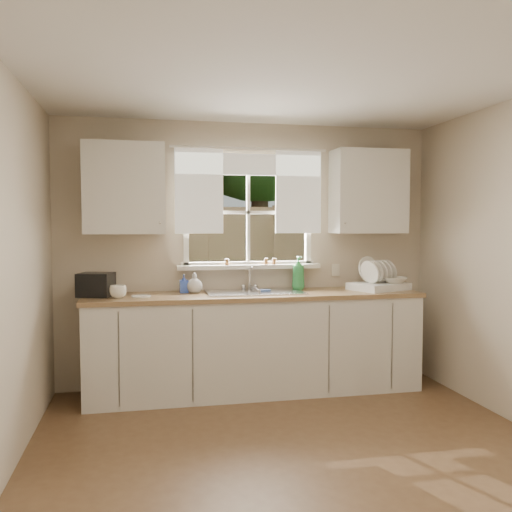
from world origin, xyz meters
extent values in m
plane|color=brown|center=(0.00, 0.00, 0.00)|extent=(4.00, 4.00, 0.00)
cube|color=beige|center=(0.00, 2.00, 0.57)|extent=(3.60, 0.02, 1.15)
cube|color=beige|center=(0.00, 2.00, 2.33)|extent=(3.60, 0.02, 0.35)
cube|color=beige|center=(-1.20, 2.00, 1.65)|extent=(1.20, 0.02, 1.00)
cube|color=beige|center=(1.20, 2.00, 1.65)|extent=(1.20, 0.02, 1.00)
cube|color=silver|center=(0.00, 0.00, 2.50)|extent=(3.60, 4.00, 0.02)
cube|color=white|center=(0.00, 2.02, 1.15)|extent=(1.30, 0.06, 0.05)
cube|color=white|center=(0.00, 2.02, 2.15)|extent=(1.30, 0.06, 0.05)
cube|color=white|center=(-0.60, 2.02, 1.65)|extent=(0.05, 0.06, 1.05)
cube|color=white|center=(0.60, 2.02, 1.65)|extent=(0.05, 0.06, 1.05)
cube|color=white|center=(0.00, 2.02, 1.65)|extent=(0.03, 0.04, 1.00)
cube|color=white|center=(0.00, 2.02, 1.65)|extent=(1.20, 0.04, 0.03)
cube|color=white|center=(0.00, 1.96, 1.13)|extent=(1.38, 0.14, 0.04)
cylinder|color=white|center=(0.00, 1.94, 2.25)|extent=(1.50, 0.02, 0.02)
cube|color=white|center=(-0.48, 1.95, 1.85)|extent=(0.45, 0.02, 0.80)
cube|color=white|center=(0.48, 1.95, 1.85)|extent=(0.45, 0.02, 0.80)
cube|color=white|center=(0.00, 1.95, 2.10)|extent=(1.40, 0.02, 0.20)
cube|color=silver|center=(0.00, 1.68, 0.43)|extent=(3.00, 0.62, 0.87)
cube|color=olive|center=(0.00, 1.68, 0.89)|extent=(3.04, 0.65, 0.04)
cube|color=silver|center=(-1.15, 1.82, 1.85)|extent=(0.70, 0.33, 0.80)
cube|color=silver|center=(1.15, 1.82, 1.85)|extent=(0.70, 0.33, 0.80)
cube|color=beige|center=(0.88, 1.99, 1.08)|extent=(0.08, 0.01, 0.12)
cylinder|color=brown|center=(-0.22, 1.94, 1.18)|extent=(0.04, 0.04, 0.06)
cylinder|color=brown|center=(0.16, 1.94, 1.18)|extent=(0.04, 0.04, 0.06)
cylinder|color=brown|center=(0.24, 1.94, 1.18)|extent=(0.04, 0.04, 0.06)
cube|color=#335421|center=(0.00, 7.00, -0.02)|extent=(20.00, 10.00, 0.02)
cube|color=#917450|center=(0.00, 5.00, 0.90)|extent=(8.00, 0.10, 1.80)
cube|color=#5D1316|center=(-1.20, 8.50, 1.10)|extent=(3.00, 3.00, 2.20)
cube|color=black|center=(-1.20, 8.50, 2.35)|extent=(3.20, 3.20, 0.30)
cylinder|color=#423021|center=(1.40, 8.00, 1.60)|extent=(0.36, 0.36, 3.20)
sphere|color=#214716|center=(1.40, 8.00, 4.00)|extent=(4.00, 4.00, 4.00)
sphere|color=#214716|center=(0.30, 9.50, 4.50)|extent=(3.20, 3.20, 3.20)
cube|color=#B7B7BC|center=(0.00, 1.71, 0.83)|extent=(0.84, 0.46, 0.18)
cube|color=#B7B7BC|center=(0.00, 1.71, 0.92)|extent=(0.88, 0.50, 0.01)
cube|color=#B7B7BC|center=(0.00, 1.71, 0.89)|extent=(0.02, 0.41, 0.14)
cylinder|color=silver|center=(0.00, 1.96, 1.02)|extent=(0.03, 0.03, 0.22)
cylinder|color=silver|center=(0.00, 1.88, 1.13)|extent=(0.02, 0.18, 0.02)
sphere|color=silver|center=(-0.06, 1.96, 0.94)|extent=(0.05, 0.05, 0.05)
sphere|color=silver|center=(0.06, 1.96, 0.94)|extent=(0.05, 0.05, 0.05)
cube|color=white|center=(1.21, 1.69, 0.94)|extent=(0.61, 0.54, 0.07)
cylinder|color=white|center=(1.16, 1.81, 1.10)|extent=(0.27, 0.17, 0.25)
cylinder|color=white|center=(1.09, 1.64, 1.09)|extent=(0.15, 0.23, 0.22)
cylinder|color=white|center=(1.15, 1.66, 1.09)|extent=(0.15, 0.23, 0.22)
cylinder|color=white|center=(1.21, 1.69, 1.09)|extent=(0.15, 0.23, 0.22)
cylinder|color=white|center=(1.26, 1.71, 1.09)|extent=(0.15, 0.23, 0.22)
cylinder|color=white|center=(1.32, 1.73, 1.09)|extent=(0.15, 0.23, 0.22)
imported|color=white|center=(1.34, 1.64, 1.01)|extent=(0.29, 0.29, 0.06)
imported|color=#2E8C43|center=(0.46, 1.86, 1.07)|extent=(0.15, 0.15, 0.32)
imported|color=blue|center=(-0.63, 1.84, 0.99)|extent=(0.08, 0.08, 0.17)
imported|color=#F2E4C7|center=(-0.54, 1.81, 1.00)|extent=(0.16, 0.16, 0.18)
cylinder|color=white|center=(-1.02, 1.62, 0.92)|extent=(0.17, 0.17, 0.01)
imported|color=white|center=(-1.21, 1.58, 0.96)|extent=(0.17, 0.17, 0.11)
cube|color=black|center=(-1.40, 1.74, 1.01)|extent=(0.33, 0.31, 0.20)
camera|label=1|loc=(-0.99, -3.11, 1.53)|focal=38.00mm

